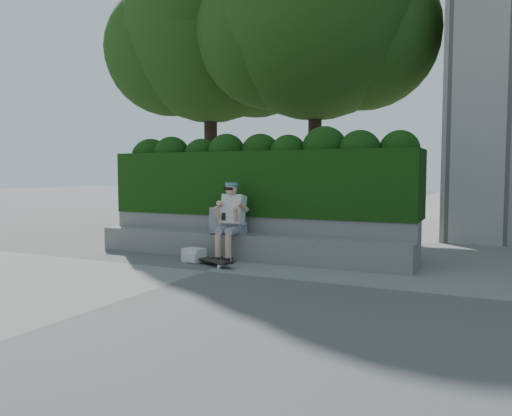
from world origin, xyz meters
The scene contains 10 objects.
ground centered at (0.00, 0.00, 0.00)m, with size 80.00×80.00×0.00m, color slate.
bench_ledge centered at (0.00, 1.25, 0.23)m, with size 6.00×0.45×0.45m, color gray.
planter_wall centered at (0.00, 1.73, 0.38)m, with size 6.00×0.50×0.75m, color gray.
hedge centered at (0.00, 1.95, 1.35)m, with size 6.00×1.00×1.20m, color black.
tree_left centered at (-0.22, 5.90, 5.66)m, with size 5.48×5.48×8.41m.
tree_right centered at (-3.80, 6.59, 5.72)m, with size 5.29×5.29×8.38m.
person centered at (-0.11, 1.07, 0.75)m, with size 0.40×0.76×1.38m.
skateboard centered at (-0.16, 0.50, 0.08)m, with size 0.88×0.56×0.09m.
backpack_plaid centered at (-0.43, 1.15, 0.68)m, with size 0.32×0.17×0.47m, color #B9B8BD.
backpack_ground centered at (-0.62, 0.63, 0.12)m, with size 0.37×0.26×0.24m, color beige.
Camera 1 is at (4.06, -6.67, 1.54)m, focal length 35.00 mm.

